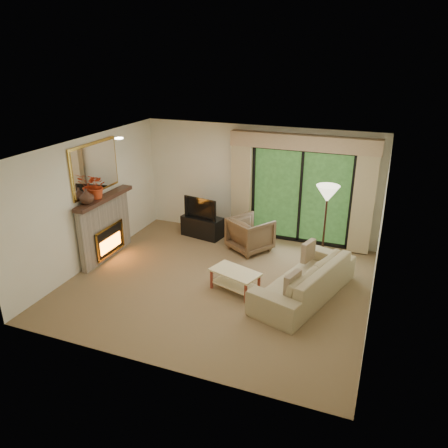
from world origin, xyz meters
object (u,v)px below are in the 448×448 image
at_px(media_console, 202,226).
at_px(armchair, 250,234).
at_px(coffee_table, 235,281).
at_px(sofa, 304,279).

distance_m(media_console, armchair, 1.34).
bearing_deg(coffee_table, sofa, 30.91).
height_order(armchair, coffee_table, armchair).
bearing_deg(media_console, sofa, -23.02).
height_order(media_console, armchair, armchair).
bearing_deg(coffee_table, armchair, 117.14).
relative_size(armchair, sofa, 0.35).
xyz_separation_m(sofa, coffee_table, (-1.22, -0.28, -0.14)).
bearing_deg(sofa, coffee_table, -59.76).
bearing_deg(sofa, media_console, -105.73).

